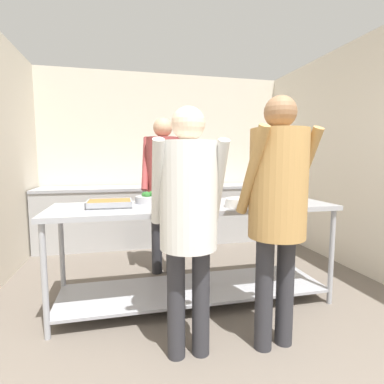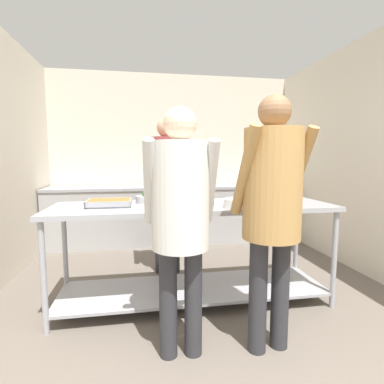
{
  "view_description": "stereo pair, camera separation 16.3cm",
  "coord_description": "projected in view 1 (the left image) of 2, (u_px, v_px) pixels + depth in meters",
  "views": [
    {
      "loc": [
        -0.7,
        -0.73,
        1.3
      ],
      "look_at": [
        -0.08,
        1.92,
        1.0
      ],
      "focal_mm": 28.0,
      "sensor_mm": 36.0,
      "label": 1
    },
    {
      "loc": [
        -0.54,
        -0.76,
        1.3
      ],
      "look_at": [
        -0.08,
        1.92,
        1.0
      ],
      "focal_mm": 28.0,
      "sensor_mm": 36.0,
      "label": 2
    }
  ],
  "objects": [
    {
      "name": "broccoli_bowl",
      "position": [
        148.0,
        199.0,
        2.74
      ],
      "size": [
        0.23,
        0.23,
        0.11
      ],
      "color": "#B2B2B7",
      "rests_on": "serving_counter"
    },
    {
      "name": "water_bottle",
      "position": [
        255.0,
        177.0,
        4.87
      ],
      "size": [
        0.07,
        0.07,
        0.25
      ],
      "color": "silver",
      "rests_on": "back_counter"
    },
    {
      "name": "plate_stack",
      "position": [
        241.0,
        203.0,
        2.52
      ],
      "size": [
        0.27,
        0.27,
        0.07
      ],
      "color": "white",
      "rests_on": "serving_counter"
    },
    {
      "name": "sauce_pan",
      "position": [
        272.0,
        199.0,
        2.74
      ],
      "size": [
        0.4,
        0.26,
        0.07
      ],
      "color": "#9EA0A8",
      "rests_on": "serving_counter"
    },
    {
      "name": "wall_rear",
      "position": [
        165.0,
        157.0,
        4.92
      ],
      "size": [
        3.96,
        0.06,
        2.65
      ],
      "color": "beige",
      "rests_on": "ground_plane"
    },
    {
      "name": "wall_right",
      "position": [
        365.0,
        157.0,
        3.34
      ],
      "size": [
        0.06,
        4.32,
        2.65
      ],
      "color": "beige",
      "rests_on": "ground_plane"
    },
    {
      "name": "back_counter",
      "position": [
        169.0,
        214.0,
        4.66
      ],
      "size": [
        3.8,
        0.65,
        0.88
      ],
      "color": "#A8A8A8",
      "rests_on": "ground_plane"
    },
    {
      "name": "serving_tray_roast",
      "position": [
        187.0,
        200.0,
        2.77
      ],
      "size": [
        0.43,
        0.31,
        0.05
      ],
      "color": "#9EA0A8",
      "rests_on": "serving_counter"
    },
    {
      "name": "serving_tray_vegetables",
      "position": [
        110.0,
        204.0,
        2.53
      ],
      "size": [
        0.37,
        0.31,
        0.05
      ],
      "color": "#9EA0A8",
      "rests_on": "serving_counter"
    },
    {
      "name": "serving_counter",
      "position": [
        195.0,
        236.0,
        2.68
      ],
      "size": [
        2.45,
        0.74,
        0.9
      ],
      "color": "#9EA0A8",
      "rests_on": "ground_plane"
    },
    {
      "name": "cook_behind_counter",
      "position": [
        163.0,
        179.0,
        3.32
      ],
      "size": [
        0.51,
        0.41,
        1.74
      ],
      "color": "#2D2D33",
      "rests_on": "ground_plane"
    },
    {
      "name": "guest_serving_left",
      "position": [
        188.0,
        207.0,
        1.89
      ],
      "size": [
        0.47,
        0.37,
        1.62
      ],
      "color": "#2D2D33",
      "rests_on": "ground_plane"
    },
    {
      "name": "guest_serving_right",
      "position": [
        278.0,
        197.0,
        1.98
      ],
      "size": [
        0.5,
        0.38,
        1.7
      ],
      "color": "#2D2D33",
      "rests_on": "ground_plane"
    }
  ]
}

